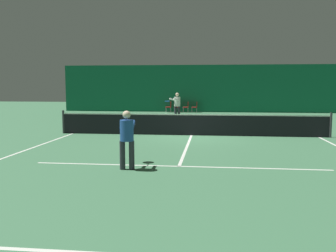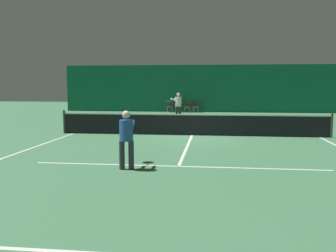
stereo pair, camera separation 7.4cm
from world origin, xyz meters
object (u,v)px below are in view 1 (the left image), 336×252
Objects in this scene: tennis_net at (192,124)px; player_near at (127,135)px; courtside_chair_1 at (178,106)px; courtside_chair_3 at (195,106)px; player_far at (177,104)px; courtside_chair_0 at (169,106)px; courtside_chair_2 at (187,106)px.

player_near is (-1.36, -6.89, 0.41)m from tennis_net.
courtside_chair_1 and courtside_chair_3 have the same top height.
player_near reaches higher than courtside_chair_1.
player_far reaches higher than tennis_net.
player_near is 14.39m from player_far.
courtside_chair_0 is at bearing 100.57° from tennis_net.
tennis_net is 14.29× the size of courtside_chair_2.
player_near reaches higher than courtside_chair_3.
courtside_chair_0 is at bearing -90.00° from courtside_chair_1.
courtside_chair_3 is at bearing 90.00° from courtside_chair_0.
courtside_chair_1 is (-0.49, 6.17, -0.52)m from player_far.
player_far is at bearing -8.51° from courtside_chair_3.
player_near reaches higher than tennis_net.
player_far reaches higher than courtside_chair_3.
player_far reaches higher than courtside_chair_2.
courtside_chair_2 is at bearing 94.78° from tennis_net.
courtside_chair_3 is (1.41, 0.00, 0.00)m from courtside_chair_1.
courtside_chair_3 is at bearing -9.82° from player_near.
player_far is 2.06× the size of courtside_chair_1.
courtside_chair_1 is 0.70m from courtside_chair_2.
courtside_chair_0 is 1.41m from courtside_chair_2.
player_near is 20.56m from courtside_chair_2.
courtside_chair_2 is (0.21, 20.55, -0.44)m from player_near.
courtside_chair_0 is at bearing -90.00° from courtside_chair_3.
courtside_chair_3 is at bearing -155.38° from player_far.
tennis_net is 6.95× the size of player_far.
courtside_chair_0 and courtside_chair_1 have the same top height.
player_near is 0.91× the size of player_far.
courtside_chair_1 is 1.00× the size of courtside_chair_2.
courtside_chair_2 is at bearing -148.89° from player_far.
courtside_chair_2 is (0.70, 0.00, 0.00)m from courtside_chair_1.
courtside_chair_2 is (-1.14, 13.67, -0.03)m from tennis_net.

